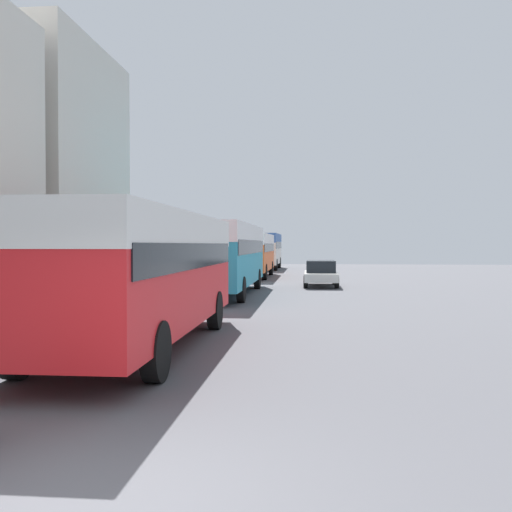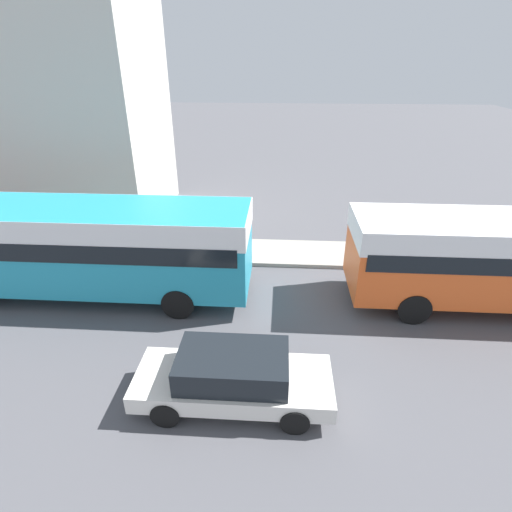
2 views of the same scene
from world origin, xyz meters
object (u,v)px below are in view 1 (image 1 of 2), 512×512
bus_rear (265,246)px  car_crossing (321,273)px  bus_lead (138,261)px  bus_third_in_line (251,249)px  bus_following (224,249)px

bus_rear → car_crossing: bus_rear is taller
bus_lead → bus_rear: bus_rear is taller
bus_third_in_line → car_crossing: bus_third_in_line is taller
bus_third_in_line → bus_rear: 12.49m
bus_following → bus_third_in_line: 13.38m
bus_following → bus_lead: bearing=-89.4°
bus_lead → car_crossing: 19.12m
bus_rear → bus_lead: bearing=-89.5°
bus_following → bus_third_in_line: bearing=90.8°
bus_following → bus_rear: bus_rear is taller
car_crossing → bus_rear: bearing=-77.3°
bus_lead → bus_rear: size_ratio=1.01×
bus_lead → bus_following: (-0.14, 13.16, 0.13)m
bus_lead → car_crossing: bearing=77.2°
bus_following → car_crossing: bus_following is taller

